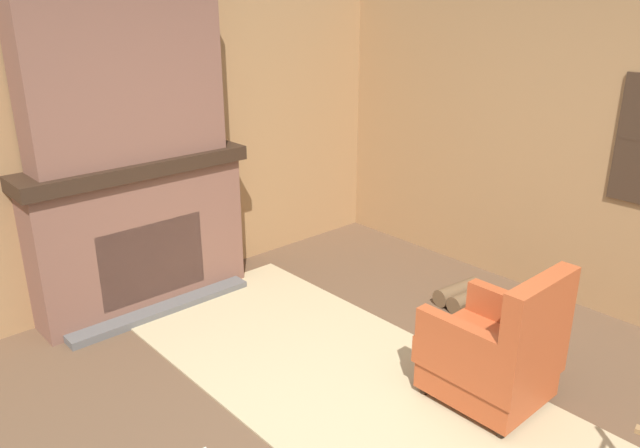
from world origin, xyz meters
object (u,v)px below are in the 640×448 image
at_px(armchair, 495,354).
at_px(firewood_stack, 472,299).
at_px(storage_case, 198,139).
at_px(oil_lamp_vase, 57,160).

xyz_separation_m(armchair, firewood_stack, (-0.81, 0.95, -0.27)).
relative_size(armchair, firewood_stack, 1.89).
bearing_deg(armchair, storage_case, 7.23).
distance_m(oil_lamp_vase, storage_case, 1.14).
xyz_separation_m(armchair, oil_lamp_vase, (-2.69, -1.50, 0.95)).
distance_m(armchair, firewood_stack, 1.28).
bearing_deg(firewood_stack, storage_case, -144.91).
bearing_deg(storage_case, armchair, 7.71).
xyz_separation_m(firewood_stack, storage_case, (-1.88, -1.32, 1.20)).
bearing_deg(oil_lamp_vase, firewood_stack, 52.64).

